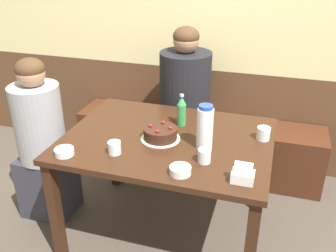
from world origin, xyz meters
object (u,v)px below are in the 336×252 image
glass_tumbler_short (263,133)px  glass_shot_small (114,148)px  person_pale_blue_shirt (185,106)px  bench_seat (197,145)px  water_pitcher (205,127)px  soju_bottle (182,111)px  napkin_holder (243,175)px  glass_water_tall (204,156)px  birthday_cake (160,134)px  bowl_soup_white (180,170)px  bowl_rice_small (64,152)px  person_teal_shirt (43,146)px

glass_tumbler_short → glass_shot_small: bearing=-152.0°
person_pale_blue_shirt → bench_seat: bearing=140.7°
water_pitcher → soju_bottle: 0.32m
napkin_holder → glass_water_tall: (-0.22, 0.12, -0.00)m
birthday_cake → glass_tumbler_short: (0.58, 0.18, 0.00)m
bowl_soup_white → glass_water_tall: (0.09, 0.15, 0.02)m
bench_seat → glass_water_tall: bearing=-75.6°
birthday_cake → person_pale_blue_shirt: person_pale_blue_shirt is taller
glass_water_tall → glass_shot_small: (-0.49, -0.06, -0.00)m
birthday_cake → bench_seat: bearing=87.7°
glass_water_tall → glass_tumbler_short: 0.45m
bowl_rice_small → glass_tumbler_short: bearing=26.2°
bowl_rice_small → glass_tumbler_short: 1.15m
soju_bottle → glass_water_tall: size_ratio=2.79×
person_pale_blue_shirt → birthday_cake: bearing=3.7°
water_pitcher → soju_bottle: size_ratio=1.24×
glass_shot_small → water_pitcher: bearing=24.8°
bench_seat → bowl_soup_white: bowl_soup_white is taller
person_teal_shirt → bench_seat: bearing=44.6°
bowl_rice_small → person_pale_blue_shirt: (0.40, 1.09, -0.12)m
bench_seat → glass_tumbler_short: glass_tumbler_short is taller
soju_bottle → person_pale_blue_shirt: (-0.12, 0.54, -0.20)m
bowl_rice_small → person_pale_blue_shirt: 1.17m
birthday_cake → person_teal_shirt: person_teal_shirt is taller
glass_shot_small → person_teal_shirt: size_ratio=0.06×
birthday_cake → bowl_soup_white: birthday_cake is taller
water_pitcher → soju_bottle: bearing=129.4°
birthday_cake → person_pale_blue_shirt: (-0.05, 0.76, -0.14)m
bowl_rice_small → glass_shot_small: glass_shot_small is taller
birthday_cake → glass_shot_small: birthday_cake is taller
glass_water_tall → person_teal_shirt: bearing=171.2°
bowl_rice_small → birthday_cake: bearing=36.4°
bench_seat → napkin_holder: size_ratio=18.49×
person_pale_blue_shirt → glass_tumbler_short: bearing=47.3°
glass_shot_small → person_pale_blue_shirt: person_pale_blue_shirt is taller
soju_bottle → glass_shot_small: 0.53m
bench_seat → bowl_rice_small: bowl_rice_small is taller
glass_water_tall → napkin_holder: bearing=-29.6°
birthday_cake → napkin_holder: bearing=-30.1°
person_pale_blue_shirt → person_teal_shirt: bearing=-46.1°
soju_bottle → person_teal_shirt: (-0.91, -0.22, -0.28)m
person_teal_shirt → person_pale_blue_shirt: bearing=43.9°
bowl_rice_small → glass_water_tall: size_ratio=1.43×
glass_tumbler_short → person_pale_blue_shirt: (-0.63, 0.58, -0.14)m
water_pitcher → napkin_holder: 0.39m
glass_tumbler_short → bowl_soup_white: bearing=-126.6°
soju_bottle → bowl_rice_small: 0.76m
water_pitcher → glass_tumbler_short: water_pitcher is taller
soju_bottle → napkin_holder: (0.45, -0.52, -0.06)m
bench_seat → glass_water_tall: size_ratio=27.07×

